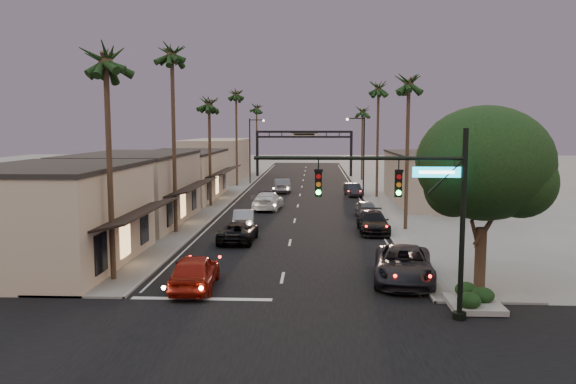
# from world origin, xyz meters

# --- Properties ---
(ground) EXTENTS (200.00, 200.00, 0.00)m
(ground) POSITION_xyz_m (0.00, 40.00, 0.00)
(ground) COLOR slate
(ground) RESTS_ON ground
(road) EXTENTS (14.00, 120.00, 0.02)m
(road) POSITION_xyz_m (0.00, 45.00, 0.00)
(road) COLOR black
(road) RESTS_ON ground
(cross_street) EXTENTS (80.00, 12.00, 0.02)m
(cross_street) POSITION_xyz_m (0.00, 0.00, 0.00)
(cross_street) COLOR black
(cross_street) RESTS_ON ground
(sidewalk_left) EXTENTS (5.00, 92.00, 0.12)m
(sidewalk_left) POSITION_xyz_m (-9.50, 52.00, 0.06)
(sidewalk_left) COLOR slate
(sidewalk_left) RESTS_ON ground
(sidewalk_right) EXTENTS (5.00, 92.00, 0.12)m
(sidewalk_right) POSITION_xyz_m (9.50, 52.00, 0.06)
(sidewalk_right) COLOR slate
(sidewalk_right) RESTS_ON ground
(storefront_near) EXTENTS (8.00, 12.00, 5.50)m
(storefront_near) POSITION_xyz_m (-13.00, 12.00, 2.75)
(storefront_near) COLOR #C0AC93
(storefront_near) RESTS_ON ground
(storefront_mid) EXTENTS (8.00, 14.00, 5.50)m
(storefront_mid) POSITION_xyz_m (-13.00, 26.00, 2.75)
(storefront_mid) COLOR gray
(storefront_mid) RESTS_ON ground
(storefront_far) EXTENTS (8.00, 16.00, 5.00)m
(storefront_far) POSITION_xyz_m (-13.00, 42.00, 2.50)
(storefront_far) COLOR #C0AC93
(storefront_far) RESTS_ON ground
(storefront_dist) EXTENTS (8.00, 20.00, 6.00)m
(storefront_dist) POSITION_xyz_m (-13.00, 65.00, 3.00)
(storefront_dist) COLOR gray
(storefront_dist) RESTS_ON ground
(building_right) EXTENTS (8.00, 18.00, 5.00)m
(building_right) POSITION_xyz_m (14.00, 40.00, 2.50)
(building_right) COLOR gray
(building_right) RESTS_ON ground
(traffic_signal) EXTENTS (8.51, 0.22, 7.80)m
(traffic_signal) POSITION_xyz_m (5.69, 4.00, 5.08)
(traffic_signal) COLOR black
(traffic_signal) RESTS_ON ground
(corner_tree) EXTENTS (6.20, 6.20, 8.80)m
(corner_tree) POSITION_xyz_m (9.48, 7.45, 5.98)
(corner_tree) COLOR #38281C
(corner_tree) RESTS_ON ground
(planter) EXTENTS (2.20, 2.60, 0.24)m
(planter) POSITION_xyz_m (8.60, 5.50, 0.00)
(planter) COLOR gray
(planter) RESTS_ON ground
(arch) EXTENTS (15.20, 0.40, 7.27)m
(arch) POSITION_xyz_m (0.00, 70.00, 5.53)
(arch) COLOR black
(arch) RESTS_ON ground
(streetlight_right) EXTENTS (2.13, 0.30, 9.00)m
(streetlight_right) POSITION_xyz_m (6.92, 45.00, 5.33)
(streetlight_right) COLOR black
(streetlight_right) RESTS_ON ground
(streetlight_left) EXTENTS (2.13, 0.30, 9.00)m
(streetlight_left) POSITION_xyz_m (-6.92, 58.00, 5.33)
(streetlight_left) COLOR black
(streetlight_left) RESTS_ON ground
(palm_la) EXTENTS (3.20, 3.20, 13.20)m
(palm_la) POSITION_xyz_m (-8.60, 9.00, 11.44)
(palm_la) COLOR #38281C
(palm_la) RESTS_ON ground
(palm_lb) EXTENTS (3.20, 3.20, 15.20)m
(palm_lb) POSITION_xyz_m (-8.60, 22.00, 13.39)
(palm_lb) COLOR #38281C
(palm_lb) RESTS_ON ground
(palm_lc) EXTENTS (3.20, 3.20, 12.20)m
(palm_lc) POSITION_xyz_m (-8.60, 36.00, 10.47)
(palm_lc) COLOR #38281C
(palm_lc) RESTS_ON ground
(palm_ld) EXTENTS (3.20, 3.20, 14.20)m
(palm_ld) POSITION_xyz_m (-8.60, 55.00, 12.42)
(palm_ld) COLOR #38281C
(palm_ld) RESTS_ON ground
(palm_ra) EXTENTS (3.20, 3.20, 13.20)m
(palm_ra) POSITION_xyz_m (8.60, 24.00, 11.44)
(palm_ra) COLOR #38281C
(palm_ra) RESTS_ON ground
(palm_rb) EXTENTS (3.20, 3.20, 14.20)m
(palm_rb) POSITION_xyz_m (8.60, 44.00, 12.42)
(palm_rb) COLOR #38281C
(palm_rb) RESTS_ON ground
(palm_rc) EXTENTS (3.20, 3.20, 12.20)m
(palm_rc) POSITION_xyz_m (8.60, 64.00, 10.47)
(palm_rc) COLOR #38281C
(palm_rc) RESTS_ON ground
(palm_far) EXTENTS (3.20, 3.20, 13.20)m
(palm_far) POSITION_xyz_m (-8.30, 78.00, 11.44)
(palm_far) COLOR #38281C
(palm_far) RESTS_ON ground
(oncoming_red) EXTENTS (2.30, 5.16, 1.72)m
(oncoming_red) POSITION_xyz_m (-4.15, 7.86, 0.86)
(oncoming_red) COLOR maroon
(oncoming_red) RESTS_ON ground
(oncoming_pickup) EXTENTS (2.47, 5.08, 1.39)m
(oncoming_pickup) POSITION_xyz_m (-3.56, 19.14, 0.70)
(oncoming_pickup) COLOR black
(oncoming_pickup) RESTS_ON ground
(oncoming_silver) EXTENTS (1.98, 4.59, 1.47)m
(oncoming_silver) POSITION_xyz_m (-3.86, 24.64, 0.74)
(oncoming_silver) COLOR gray
(oncoming_silver) RESTS_ON ground
(oncoming_white) EXTENTS (2.95, 6.04, 1.69)m
(oncoming_white) POSITION_xyz_m (-2.76, 34.34, 0.85)
(oncoming_white) COLOR silver
(oncoming_white) RESTS_ON ground
(oncoming_dgrey) EXTENTS (1.80, 4.10, 1.37)m
(oncoming_dgrey) POSITION_xyz_m (-3.34, 40.09, 0.69)
(oncoming_dgrey) COLOR black
(oncoming_dgrey) RESTS_ON ground
(oncoming_grey_far) EXTENTS (2.41, 5.30, 1.69)m
(oncoming_grey_far) POSITION_xyz_m (-2.25, 48.39, 0.84)
(oncoming_grey_far) COLOR #56565C
(oncoming_grey_far) RESTS_ON ground
(curbside_near) EXTENTS (3.66, 6.59, 1.75)m
(curbside_near) POSITION_xyz_m (6.20, 9.62, 0.87)
(curbside_near) COLOR black
(curbside_near) RESTS_ON ground
(curbside_black) EXTENTS (2.20, 5.39, 1.56)m
(curbside_black) POSITION_xyz_m (6.03, 22.99, 0.78)
(curbside_black) COLOR black
(curbside_black) RESTS_ON ground
(curbside_grey) EXTENTS (2.05, 4.33, 1.43)m
(curbside_grey) POSITION_xyz_m (6.20, 29.91, 0.72)
(curbside_grey) COLOR #56565B
(curbside_grey) RESTS_ON ground
(curbside_far) EXTENTS (2.03, 4.50, 1.43)m
(curbside_far) POSITION_xyz_m (6.07, 45.32, 0.72)
(curbside_far) COLOR black
(curbside_far) RESTS_ON ground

